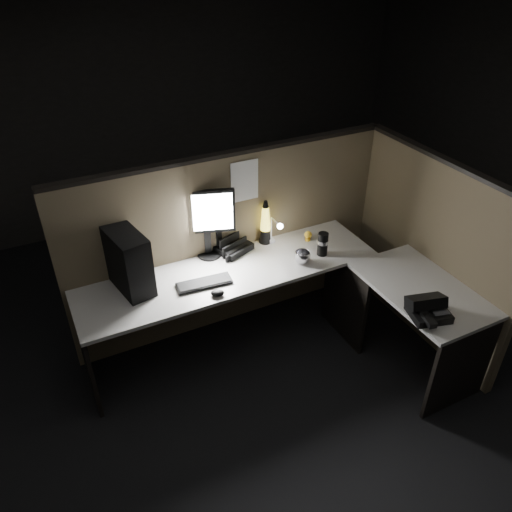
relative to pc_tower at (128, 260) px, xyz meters
name	(u,v)px	position (x,y,z in m)	size (l,w,h in m)	color
floor	(284,386)	(0.86, -0.74, -0.95)	(6.00, 6.00, 0.00)	black
room_shell	(292,192)	(0.86, -0.74, 0.67)	(6.00, 6.00, 6.00)	silver
partition_back	(230,243)	(0.86, 0.19, -0.20)	(2.66, 0.06, 1.50)	brown
partition_right	(429,253)	(2.19, -0.64, -0.20)	(0.06, 1.66, 1.50)	brown
desk	(291,301)	(1.04, -0.49, -0.37)	(2.60, 1.60, 0.73)	beige
pc_tower	(128,260)	(0.00, 0.00, 0.00)	(0.19, 0.43, 0.45)	black
monitor	(207,217)	(0.65, 0.14, 0.11)	(0.42, 0.19, 0.56)	black
keyboard	(204,283)	(0.47, -0.21, -0.22)	(0.40, 0.13, 0.02)	black
mouse	(217,293)	(0.51, -0.37, -0.21)	(0.10, 0.07, 0.04)	black
clip_lamp	(276,231)	(1.18, 0.01, -0.08)	(0.05, 0.19, 0.25)	white
organizer	(232,245)	(0.85, 0.12, -0.18)	(0.32, 0.31, 0.20)	black
lava_lamp	(265,225)	(1.13, 0.11, -0.07)	(0.10, 0.10, 0.38)	black
travel_mug	(323,244)	(1.45, -0.26, -0.13)	(0.08, 0.08, 0.19)	black
steel_mug	(302,257)	(1.25, -0.29, -0.18)	(0.12, 0.12, 0.10)	#B9B8C0
figurine	(308,235)	(1.46, -0.03, -0.17)	(0.06, 0.06, 0.06)	yellow
pinned_paper	(245,181)	(0.98, 0.15, 0.33)	(0.23, 0.00, 0.32)	white
desk_phone	(427,308)	(1.67, -1.19, -0.17)	(0.29, 0.29, 0.15)	black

